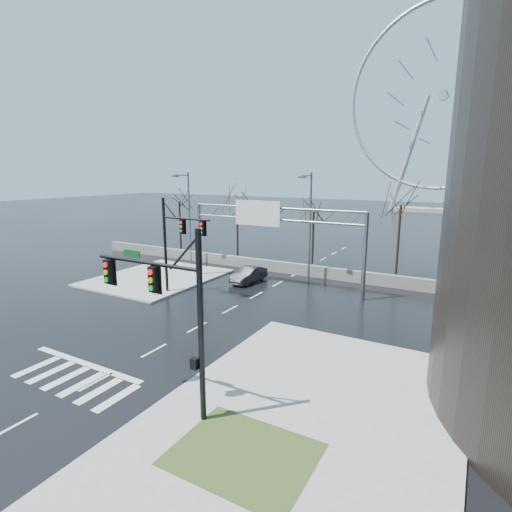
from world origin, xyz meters
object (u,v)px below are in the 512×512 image
Objects in this scene: signal_mast_far at (175,237)px; sign_gantry at (269,229)px; car at (249,275)px; signal_mast_near at (172,304)px; ferris_wheel at (443,104)px.

signal_mast_far is 0.49× the size of sign_gantry.
car is at bearing 62.25° from signal_mast_far.
signal_mast_near is at bearing -73.81° from sign_gantry.
signal_mast_near is at bearing -63.39° from car.
ferris_wheel is (-0.14, 99.04, 21.26)m from signal_mast_near.
signal_mast_far is 8.14m from sign_gantry.
ferris_wheel reaches higher than sign_gantry.
signal_mast_near is at bearing -89.92° from ferris_wheel.
sign_gantry is at bearing -93.84° from ferris_wheel.
car is at bearing -95.44° from ferris_wheel.
signal_mast_near is 101.29m from ferris_wheel.
signal_mast_far is at bearing -97.20° from ferris_wheel.
ferris_wheel is 84.12m from car.
ferris_wheel is (5.38, 80.04, 20.95)m from sign_gantry.
sign_gantry is at bearing 106.19° from signal_mast_near.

